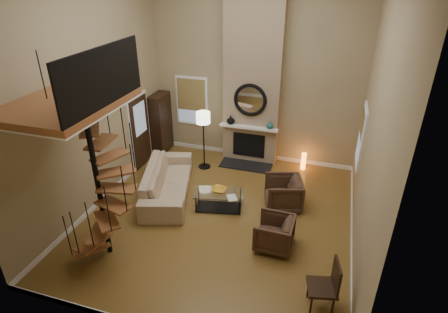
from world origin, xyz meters
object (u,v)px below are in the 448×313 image
(armchair_near, at_px, (287,193))
(side_chair, at_px, (328,284))
(sofa, at_px, (167,181))
(armchair_far, at_px, (278,234))
(hutch, at_px, (161,123))
(floor_lamp, at_px, (203,122))
(accent_lamp, at_px, (303,161))
(coffee_table, at_px, (219,198))

(armchair_near, bearing_deg, side_chair, 5.18)
(sofa, xyz_separation_m, armchair_far, (3.05, -1.18, -0.04))
(hutch, xyz_separation_m, sofa, (1.22, -2.26, -0.55))
(armchair_far, height_order, side_chair, side_chair)
(floor_lamp, xyz_separation_m, accent_lamp, (2.78, 0.75, -1.16))
(floor_lamp, distance_m, accent_lamp, 3.10)
(floor_lamp, xyz_separation_m, side_chair, (3.70, -4.07, -0.89))
(armchair_far, distance_m, coffee_table, 1.87)
(armchair_near, bearing_deg, coffee_table, -84.80)
(accent_lamp, relative_size, side_chair, 0.50)
(armchair_far, distance_m, floor_lamp, 4.00)
(side_chair, bearing_deg, armchair_near, 111.45)
(armchair_far, bearing_deg, sofa, -110.07)
(coffee_table, bearing_deg, side_chair, -39.95)
(armchair_near, bearing_deg, accent_lamp, 158.16)
(sofa, bearing_deg, accent_lamp, -70.36)
(hutch, relative_size, armchair_near, 2.10)
(armchair_near, bearing_deg, floor_lamp, -131.89)
(coffee_table, distance_m, floor_lamp, 2.40)
(sofa, bearing_deg, side_chair, -137.73)
(armchair_far, bearing_deg, coffee_table, -120.16)
(sofa, height_order, floor_lamp, floor_lamp)
(hutch, distance_m, floor_lamp, 1.81)
(floor_lamp, bearing_deg, armchair_near, -25.63)
(armchair_near, xyz_separation_m, accent_lamp, (0.19, 1.99, -0.10))
(coffee_table, bearing_deg, armchair_near, 21.47)
(coffee_table, xyz_separation_m, floor_lamp, (-1.04, 1.85, 1.13))
(side_chair, bearing_deg, hutch, 138.61)
(sofa, xyz_separation_m, armchair_near, (3.00, 0.39, -0.04))
(sofa, distance_m, coffee_table, 1.48)
(coffee_table, relative_size, side_chair, 1.28)
(hutch, height_order, accent_lamp, hutch)
(armchair_far, relative_size, side_chair, 0.77)
(sofa, xyz_separation_m, coffee_table, (1.46, -0.21, -0.11))
(armchair_near, relative_size, floor_lamp, 0.51)
(sofa, bearing_deg, armchair_far, -128.27)
(armchair_near, xyz_separation_m, coffee_table, (-1.54, -0.61, -0.07))
(sofa, relative_size, floor_lamp, 1.57)
(armchair_near, distance_m, side_chair, 3.05)
(armchair_near, distance_m, coffee_table, 1.66)
(armchair_far, bearing_deg, armchair_near, -176.86)
(hutch, xyz_separation_m, accent_lamp, (4.41, 0.12, -0.70))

